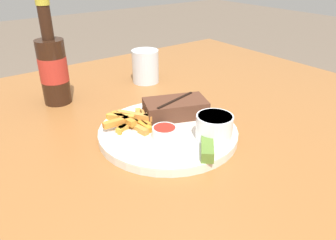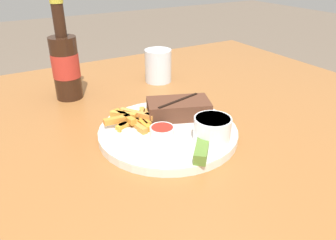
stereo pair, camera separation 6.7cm
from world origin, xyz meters
TOP-DOWN VIEW (x-y plane):
  - dining_table at (0.00, 0.00)m, footprint 1.34×1.19m
  - dinner_plate at (0.00, 0.00)m, footprint 0.29×0.29m
  - steak_portion at (0.05, 0.04)m, footprint 0.15×0.12m
  - fries_pile at (-0.05, 0.06)m, footprint 0.13×0.12m
  - coleslaw_cup at (0.05, -0.08)m, footprint 0.07×0.07m
  - dipping_sauce_cup at (-0.03, -0.03)m, footprint 0.05×0.05m
  - pickle_spear at (-0.00, -0.12)m, footprint 0.06×0.06m
  - fork_utensil at (-0.07, 0.03)m, footprint 0.13×0.07m
  - knife_utensil at (0.01, 0.04)m, footprint 0.11×0.14m
  - beer_bottle at (-0.12, 0.31)m, footprint 0.07×0.07m
  - drinking_glass at (0.14, 0.30)m, footprint 0.08×0.08m

SIDE VIEW (x-z plane):
  - dining_table at x=0.00m, z-range 0.29..1.02m
  - dinner_plate at x=0.00m, z-range 0.73..0.74m
  - fork_utensil at x=-0.07m, z-range 0.74..0.75m
  - knife_utensil at x=0.01m, z-range 0.74..0.75m
  - fries_pile at x=-0.05m, z-range 0.74..0.76m
  - pickle_spear at x=0.00m, z-range 0.74..0.76m
  - dipping_sauce_cup at x=-0.03m, z-range 0.75..0.77m
  - steak_portion at x=0.05m, z-range 0.74..0.78m
  - coleslaw_cup at x=0.05m, z-range 0.75..0.80m
  - drinking_glass at x=0.14m, z-range 0.73..0.82m
  - beer_bottle at x=-0.12m, z-range 0.69..0.95m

